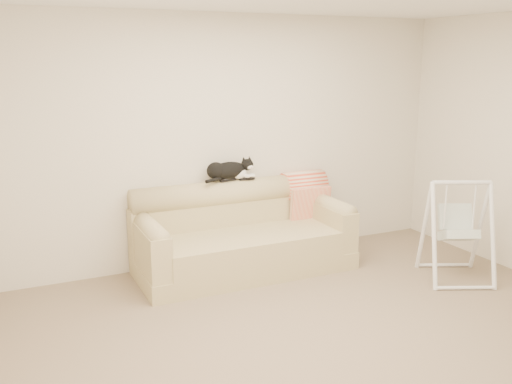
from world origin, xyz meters
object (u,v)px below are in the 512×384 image
Objects in this scene: sofa at (242,236)px; remote_a at (228,180)px; baby_swing at (457,230)px; tuxedo_cat at (229,170)px; remote_b at (247,179)px.

remote_a is (-0.05, 0.24, 0.56)m from sofa.
tuxedo_cat is at bearing 143.52° from baby_swing.
sofa is 2.16m from baby_swing.
remote_a is at bearing 174.96° from remote_b.
sofa is at bearing -125.45° from remote_b.
baby_swing reaches higher than remote_a.
tuxedo_cat reaches higher than sofa.
remote_a reaches higher than remote_b.
remote_a is 2.36m from baby_swing.
baby_swing reaches higher than remote_b.
remote_a is 0.21m from remote_b.
tuxedo_cat is 0.59× the size of baby_swing.
baby_swing is (1.83, -1.14, 0.15)m from sofa.
remote_b is at bearing -6.78° from tuxedo_cat.
tuxedo_cat reaches higher than remote_b.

